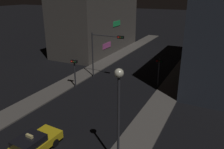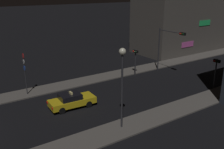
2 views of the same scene
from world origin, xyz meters
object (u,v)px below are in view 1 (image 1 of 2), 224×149
at_px(street_lamp_near_block, 119,99).
at_px(traffic_light_right_kerb, 159,67).
at_px(traffic_light_left_kerb, 74,67).
at_px(traffic_light_overhead, 103,47).
at_px(taxi, 31,145).

bearing_deg(street_lamp_near_block, traffic_light_right_kerb, 95.67).
relative_size(traffic_light_left_kerb, traffic_light_right_kerb, 1.00).
relative_size(traffic_light_overhead, traffic_light_right_kerb, 1.70).
bearing_deg(traffic_light_right_kerb, traffic_light_overhead, -175.68).
relative_size(taxi, traffic_light_right_kerb, 1.30).
bearing_deg(traffic_light_overhead, street_lamp_near_block, -57.93).
distance_m(traffic_light_overhead, traffic_light_right_kerb, 7.32).
relative_size(traffic_light_overhead, street_lamp_near_block, 0.89).
relative_size(taxi, street_lamp_near_block, 0.68).
bearing_deg(traffic_light_left_kerb, traffic_light_right_kerb, 27.93).
distance_m(traffic_light_left_kerb, street_lamp_near_block, 14.05).
distance_m(traffic_light_overhead, traffic_light_left_kerb, 4.70).
height_order(traffic_light_overhead, traffic_light_right_kerb, traffic_light_overhead).
bearing_deg(traffic_light_right_kerb, taxi, -105.88).
relative_size(traffic_light_right_kerb, street_lamp_near_block, 0.53).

